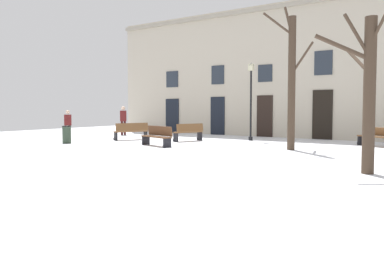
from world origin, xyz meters
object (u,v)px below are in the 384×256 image
at_px(bench_near_center_tree, 378,136).
at_px(person_strolling, 123,119).
at_px(bench_facing_shops, 157,136).
at_px(litter_bin, 67,134).
at_px(person_crossing_plaza, 68,123).
at_px(tree_center, 368,90).
at_px(bench_far_corner, 131,131).
at_px(tree_left_of_center, 291,79).
at_px(bench_back_to_back_right, 189,132).
at_px(streetlamp, 251,93).

xyz_separation_m(bench_near_center_tree, person_strolling, (-14.45, -0.96, 0.56)).
bearing_deg(bench_facing_shops, litter_bin, -145.52).
height_order(litter_bin, person_strolling, person_strolling).
bearing_deg(litter_bin, person_crossing_plaza, 140.45).
height_order(tree_center, bench_facing_shops, tree_center).
bearing_deg(person_strolling, bench_far_corner, -77.39).
xyz_separation_m(litter_bin, bench_near_center_tree, (12.77, 6.59, 0.03)).
xyz_separation_m(tree_center, bench_facing_shops, (-9.10, 2.56, -1.74)).
distance_m(tree_left_of_center, person_strolling, 12.05).
bearing_deg(litter_bin, person_strolling, 106.64).
distance_m(tree_left_of_center, bench_far_corner, 9.09).
bearing_deg(bench_back_to_back_right, person_strolling, -81.58).
distance_m(litter_bin, person_strolling, 5.90).
bearing_deg(streetlamp, bench_back_to_back_right, -138.82).
distance_m(bench_facing_shops, person_strolling, 7.48).
bearing_deg(person_crossing_plaza, person_strolling, -143.64).
bearing_deg(tree_center, bench_facing_shops, 164.28).
bearing_deg(bench_back_to_back_right, litter_bin, -23.36).
relative_size(bench_near_center_tree, person_crossing_plaza, 1.15).
height_order(streetlamp, bench_far_corner, streetlamp).
xyz_separation_m(bench_far_corner, bench_back_to_back_right, (3.00, 1.06, -0.00)).
bearing_deg(bench_facing_shops, tree_center, 1.21).
height_order(tree_center, bench_far_corner, tree_center).
bearing_deg(person_strolling, bench_back_to_back_right, -50.60).
xyz_separation_m(bench_near_center_tree, bench_back_to_back_right, (-8.55, -2.30, 0.02)).
height_order(streetlamp, bench_facing_shops, streetlamp).
xyz_separation_m(bench_facing_shops, bench_back_to_back_right, (-0.26, 2.87, 0.02)).
height_order(tree_center, bench_near_center_tree, tree_center).
relative_size(person_strolling, person_crossing_plaza, 1.14).
relative_size(tree_center, person_crossing_plaza, 2.87).
height_order(bench_facing_shops, bench_back_to_back_right, bench_back_to_back_right).
height_order(streetlamp, bench_back_to_back_right, streetlamp).
bearing_deg(person_crossing_plaza, bench_near_center_tree, 148.65).
distance_m(tree_left_of_center, streetlamp, 4.59).
bearing_deg(streetlamp, litter_bin, -136.05).
bearing_deg(person_strolling, tree_center, -61.76).
height_order(tree_center, person_crossing_plaza, tree_center).
bearing_deg(bench_back_to_back_right, bench_near_center_tree, 126.23).
xyz_separation_m(tree_center, bench_near_center_tree, (-0.81, 7.73, -1.74)).
bearing_deg(streetlamp, person_strolling, -174.34).
xyz_separation_m(tree_left_of_center, bench_back_to_back_right, (-5.77, 1.01, -2.43)).
bearing_deg(streetlamp, bench_facing_shops, -113.75).
xyz_separation_m(bench_near_center_tree, bench_far_corner, (-11.55, -3.36, 0.02)).
bearing_deg(person_strolling, bench_near_center_tree, -34.02).
bearing_deg(streetlamp, bench_far_corner, -149.50).
relative_size(tree_left_of_center, streetlamp, 1.47).
bearing_deg(streetlamp, person_crossing_plaza, -150.59).
height_order(bench_near_center_tree, bench_back_to_back_right, bench_back_to_back_right).
distance_m(litter_bin, bench_near_center_tree, 14.37).
relative_size(tree_left_of_center, bench_facing_shops, 3.16).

